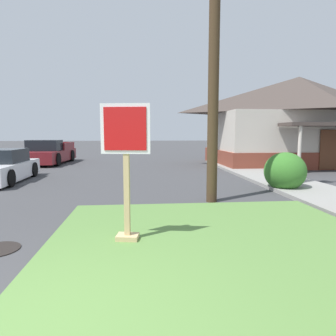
% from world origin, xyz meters
% --- Properties ---
extents(grass_corner_patch, '(5.68, 5.89, 0.08)m').
position_xyz_m(grass_corner_patch, '(2.38, 1.95, 0.04)').
color(grass_corner_patch, '#567F3D').
rests_on(grass_corner_patch, ground).
extents(sidewalk_strip, '(2.20, 19.25, 0.12)m').
position_xyz_m(sidewalk_strip, '(6.42, 6.76, 0.06)').
color(sidewalk_strip, gray).
rests_on(sidewalk_strip, ground).
extents(stop_sign, '(0.79, 0.33, 2.24)m').
position_xyz_m(stop_sign, '(0.86, 2.38, 1.21)').
color(stop_sign, tan).
rests_on(stop_sign, grass_corner_patch).
extents(parked_sedan_white, '(2.02, 4.24, 1.25)m').
position_xyz_m(parked_sedan_white, '(-4.35, 9.51, 0.54)').
color(parked_sedan_white, silver).
rests_on(parked_sedan_white, ground).
extents(pickup_truck_maroon, '(2.29, 5.25, 1.48)m').
position_xyz_m(pickup_truck_maroon, '(-4.57, 16.49, 0.62)').
color(pickup_truck_maroon, maroon).
rests_on(pickup_truck_maroon, ground).
extents(corner_house, '(10.37, 7.81, 5.22)m').
position_xyz_m(corner_house, '(10.57, 14.86, 2.68)').
color(corner_house, brown).
rests_on(corner_house, ground).
extents(shrub_by_curb, '(1.32, 1.32, 1.25)m').
position_xyz_m(shrub_by_curb, '(5.76, 6.70, 0.63)').
color(shrub_by_curb, '#347027').
rests_on(shrub_by_curb, ground).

